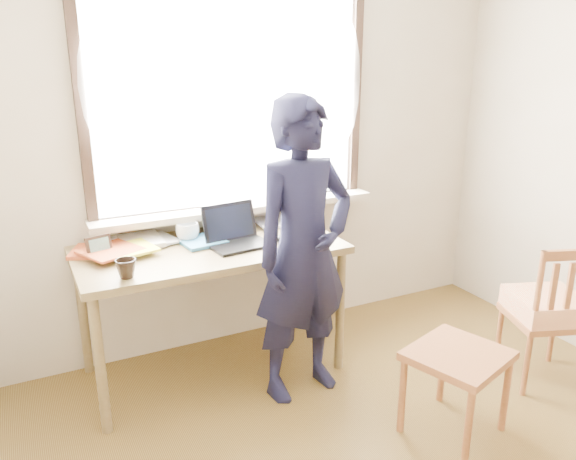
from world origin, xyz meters
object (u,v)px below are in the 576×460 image
desk (210,260)px  side_chair (548,308)px  mug_dark (126,269)px  laptop (235,235)px  work_chair (457,365)px  mug_white (188,232)px  person (304,252)px

desk → side_chair: side_chair is taller
desk → mug_dark: bearing=-152.7°
desk → laptop: laptop is taller
side_chair → desk: bearing=150.5°
work_chair → side_chair: (0.80, 0.14, 0.08)m
mug_white → work_chair: size_ratio=0.25×
desk → person: size_ratio=0.90×
mug_dark → person: (0.92, -0.14, -0.01)m
mug_dark → laptop: bearing=19.5°
laptop → mug_dark: laptop is taller
desk → person: 0.58m
laptop → work_chair: size_ratio=0.66×
mug_white → side_chair: 2.14m
desk → work_chair: desk is taller
mug_white → side_chair: bearing=-32.1°
desk → work_chair: 1.47m
laptop → mug_dark: (-0.67, -0.24, -0.01)m
mug_dark → person: person is taller
laptop → mug_dark: size_ratio=3.50×
side_chair → person: person is taller
laptop → side_chair: 1.86m
laptop → work_chair: (0.75, -1.07, -0.48)m
work_chair → laptop: bearing=125.0°
mug_white → laptop: bearing=-38.9°
laptop → mug_white: bearing=141.1°
mug_white → mug_dark: mug_white is taller
mug_white → person: bearing=-49.8°
side_chair → mug_dark: bearing=162.6°
laptop → work_chair: 1.39m
mug_white → desk: bearing=-62.4°
desk → mug_white: (-0.08, 0.15, 0.14)m
desk → work_chair: bearing=-50.8°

